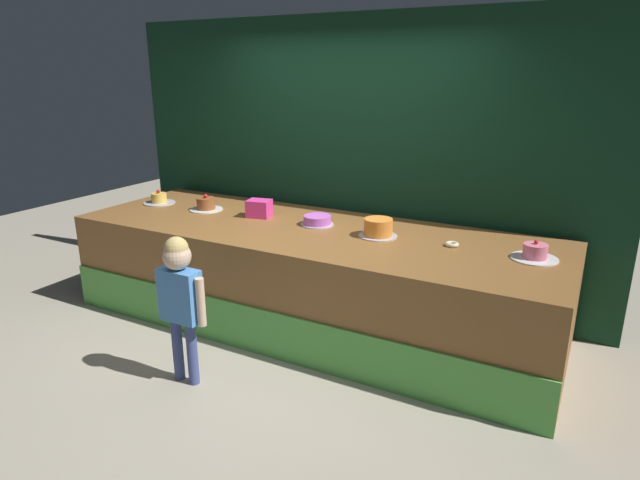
{
  "coord_description": "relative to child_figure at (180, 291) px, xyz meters",
  "views": [
    {
      "loc": [
        2.16,
        -3.12,
        2.15
      ],
      "look_at": [
        0.25,
        0.42,
        0.88
      ],
      "focal_mm": 30.17,
      "sensor_mm": 36.0,
      "label": 1
    }
  ],
  "objects": [
    {
      "name": "ground_plane",
      "position": [
        0.31,
        0.58,
        -0.7
      ],
      "size": [
        12.0,
        12.0,
        0.0
      ],
      "primitive_type": "plane",
      "color": "#ADA38E"
    },
    {
      "name": "stage_platform",
      "position": [
        0.31,
        1.27,
        -0.27
      ],
      "size": [
        4.2,
        1.41,
        0.86
      ],
      "color": "brown",
      "rests_on": "ground_plane"
    },
    {
      "name": "curtain_backdrop",
      "position": [
        0.31,
        2.06,
        0.61
      ],
      "size": [
        4.89,
        0.08,
        2.64
      ],
      "primitive_type": "cube",
      "color": "#113823",
      "rests_on": "ground_plane"
    },
    {
      "name": "child_figure",
      "position": [
        0.0,
        0.0,
        0.0
      ],
      "size": [
        0.42,
        0.19,
        1.09
      ],
      "color": "#3F4C8C",
      "rests_on": "ground_plane"
    },
    {
      "name": "pink_box",
      "position": [
        -0.29,
        1.38,
        0.24
      ],
      "size": [
        0.24,
        0.2,
        0.16
      ],
      "primitive_type": "cube",
      "rotation": [
        0.0,
        0.0,
        0.2
      ],
      "color": "#F53A9A",
      "rests_on": "stage_platform"
    },
    {
      "name": "donut",
      "position": [
        1.5,
        1.37,
        0.18
      ],
      "size": [
        0.11,
        0.11,
        0.03
      ],
      "primitive_type": "torus",
      "color": "beige",
      "rests_on": "stage_platform"
    },
    {
      "name": "cake_far_left",
      "position": [
        -1.48,
        1.34,
        0.2
      ],
      "size": [
        0.31,
        0.31,
        0.14
      ],
      "color": "silver",
      "rests_on": "stage_platform"
    },
    {
      "name": "cake_left",
      "position": [
        -0.88,
        1.35,
        0.21
      ],
      "size": [
        0.31,
        0.31,
        0.16
      ],
      "color": "white",
      "rests_on": "stage_platform"
    },
    {
      "name": "cake_center",
      "position": [
        0.31,
        1.4,
        0.2
      ],
      "size": [
        0.29,
        0.29,
        0.08
      ],
      "color": "silver",
      "rests_on": "stage_platform"
    },
    {
      "name": "cake_right",
      "position": [
        0.91,
        1.34,
        0.23
      ],
      "size": [
        0.31,
        0.31,
        0.15
      ],
      "color": "silver",
      "rests_on": "stage_platform"
    },
    {
      "name": "cake_far_right",
      "position": [
        2.1,
        1.36,
        0.21
      ],
      "size": [
        0.33,
        0.33,
        0.14
      ],
      "color": "white",
      "rests_on": "stage_platform"
    }
  ]
}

